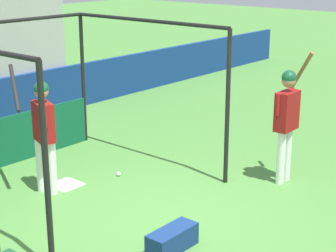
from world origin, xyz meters
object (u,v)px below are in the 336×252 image
(player_batter, at_px, (43,127))
(equipment_bag, at_px, (172,240))
(player_waiting, at_px, (287,115))
(baseball, at_px, (119,174))

(player_batter, bearing_deg, equipment_bag, -163.35)
(player_waiting, height_order, baseball, player_waiting)
(player_batter, distance_m, baseball, 1.59)
(player_batter, relative_size, equipment_bag, 2.73)
(equipment_bag, bearing_deg, baseball, 60.03)
(equipment_bag, distance_m, baseball, 2.57)
(player_waiting, xyz_separation_m, equipment_bag, (-2.84, -0.07, -0.96))
(player_waiting, bearing_deg, equipment_bag, -179.30)
(equipment_bag, height_order, baseball, equipment_bag)
(player_batter, distance_m, equipment_bag, 2.75)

